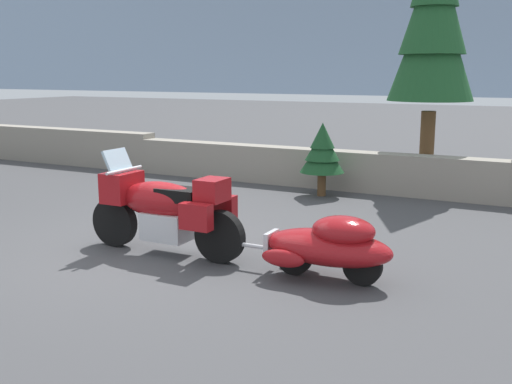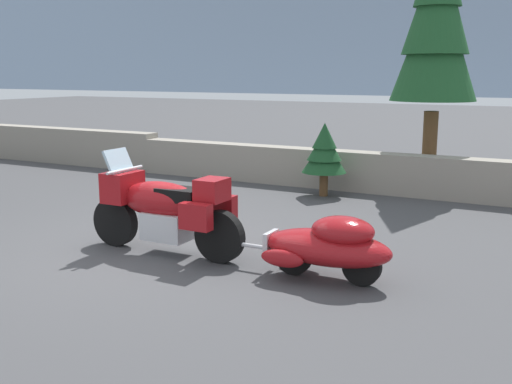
# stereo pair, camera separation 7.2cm
# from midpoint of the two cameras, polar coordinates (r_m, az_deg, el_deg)

# --- Properties ---
(ground_plane) EXTENTS (80.00, 80.00, 0.00)m
(ground_plane) POSITION_cam_midpoint_polar(r_m,az_deg,el_deg) (8.20, -11.02, -5.57)
(ground_plane) COLOR #424244
(stone_guard_wall) EXTENTS (24.00, 0.49, 0.91)m
(stone_guard_wall) POSITION_cam_midpoint_polar(r_m,az_deg,el_deg) (12.75, 4.06, 2.51)
(stone_guard_wall) COLOR gray
(stone_guard_wall) RESTS_ON ground
(touring_motorcycle) EXTENTS (2.31, 0.76, 1.33)m
(touring_motorcycle) POSITION_cam_midpoint_polar(r_m,az_deg,el_deg) (7.95, -8.88, -1.40)
(touring_motorcycle) COLOR black
(touring_motorcycle) RESTS_ON ground
(car_shaped_trailer) EXTENTS (2.20, 0.79, 0.76)m
(car_shaped_trailer) POSITION_cam_midpoint_polar(r_m,az_deg,el_deg) (6.96, 6.52, -4.93)
(car_shaped_trailer) COLOR black
(car_shaped_trailer) RESTS_ON ground
(pine_tree_tall) EXTENTS (1.68, 1.68, 5.44)m
(pine_tree_tall) POSITION_cam_midpoint_polar(r_m,az_deg,el_deg) (12.77, 16.15, 15.53)
(pine_tree_tall) COLOR brown
(pine_tree_tall) RESTS_ON ground
(pine_sapling_near) EXTENTS (0.85, 0.85, 1.40)m
(pine_sapling_near) POSITION_cam_midpoint_polar(r_m,az_deg,el_deg) (11.62, 6.05, 3.89)
(pine_sapling_near) COLOR brown
(pine_sapling_near) RESTS_ON ground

